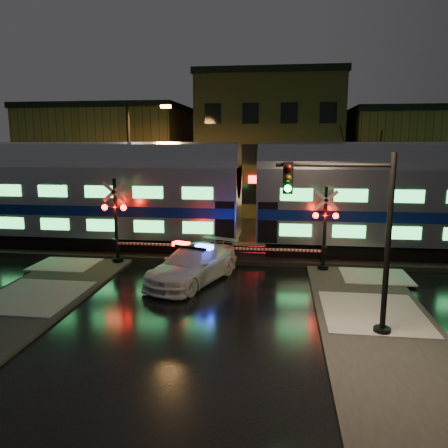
{
  "coord_description": "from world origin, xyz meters",
  "views": [
    {
      "loc": [
        3.12,
        -18.35,
        6.13
      ],
      "look_at": [
        0.39,
        2.5,
        2.2
      ],
      "focal_mm": 35.0,
      "sensor_mm": 36.0,
      "label": 1
    }
  ],
  "objects_px": {
    "crossing_signal_left": "(122,230)",
    "traffic_light": "(358,241)",
    "police_car": "(193,265)",
    "streetlight": "(134,160)",
    "crossing_signal_right": "(317,237)"
  },
  "relations": [
    {
      "from": "crossing_signal_left",
      "to": "traffic_light",
      "type": "height_order",
      "value": "traffic_light"
    },
    {
      "from": "police_car",
      "to": "traffic_light",
      "type": "xyz_separation_m",
      "value": [
        6.22,
        -4.72,
        2.31
      ]
    },
    {
      "from": "crossing_signal_left",
      "to": "streetlight",
      "type": "height_order",
      "value": "streetlight"
    },
    {
      "from": "police_car",
      "to": "crossing_signal_left",
      "type": "relative_size",
      "value": 0.96
    },
    {
      "from": "police_car",
      "to": "traffic_light",
      "type": "bearing_deg",
      "value": -16.74
    },
    {
      "from": "crossing_signal_right",
      "to": "streetlight",
      "type": "distance_m",
      "value": 13.45
    },
    {
      "from": "crossing_signal_right",
      "to": "crossing_signal_left",
      "type": "bearing_deg",
      "value": 179.97
    },
    {
      "from": "police_car",
      "to": "crossing_signal_left",
      "type": "distance_m",
      "value": 4.78
    },
    {
      "from": "crossing_signal_left",
      "to": "traffic_light",
      "type": "distance_m",
      "value": 12.52
    },
    {
      "from": "crossing_signal_right",
      "to": "crossing_signal_left",
      "type": "distance_m",
      "value": 9.62
    },
    {
      "from": "police_car",
      "to": "crossing_signal_left",
      "type": "bearing_deg",
      "value": 170.98
    },
    {
      "from": "crossing_signal_left",
      "to": "streetlight",
      "type": "relative_size",
      "value": 0.71
    },
    {
      "from": "police_car",
      "to": "crossing_signal_right",
      "type": "bearing_deg",
      "value": 42.89
    },
    {
      "from": "police_car",
      "to": "crossing_signal_right",
      "type": "height_order",
      "value": "crossing_signal_right"
    },
    {
      "from": "crossing_signal_left",
      "to": "traffic_light",
      "type": "xyz_separation_m",
      "value": [
        10.28,
        -7.02,
        1.29
      ]
    }
  ]
}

